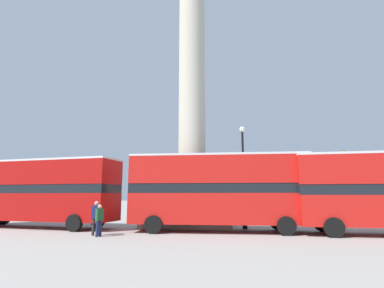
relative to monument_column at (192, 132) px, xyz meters
The scene contains 8 objects.
ground_plane 6.82m from the monument_column, ahead, with size 200.00×200.00×0.00m, color #9E9B93.
monument_column is the anchor object (origin of this frame).
bus_a 6.14m from the monument_column, 58.32° to the right, with size 10.44×3.50×4.49m.
bus_b 11.40m from the monument_column, 160.11° to the right, with size 11.43×3.55×4.42m.
equestrian_statue 12.97m from the monument_column, 15.21° to the left, with size 3.28×2.52×5.58m.
street_lamp 5.45m from the monument_column, 26.83° to the right, with size 0.37×0.37×6.63m.
pedestrian_near_lamp 9.79m from the monument_column, 117.68° to the right, with size 0.30×0.46×1.63m.
pedestrian_by_plinth 9.60m from the monument_column, 121.48° to the right, with size 0.48×0.23×1.79m.
Camera 1 is at (4.02, -21.69, 2.08)m, focal length 28.00 mm.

